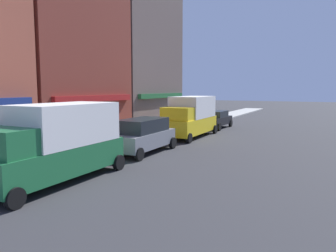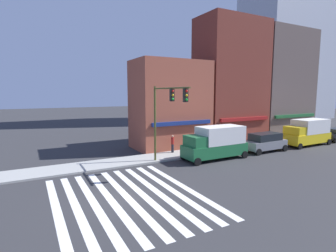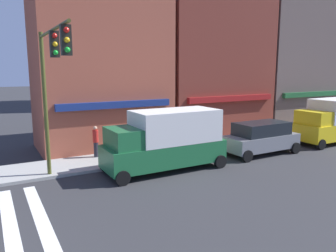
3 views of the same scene
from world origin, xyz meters
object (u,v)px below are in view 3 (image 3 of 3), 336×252
object	(u,v)px
pedestrian_red_jacket	(96,141)
box_truck_green	(166,139)
box_truck_yellow	(334,120)
fire_hydrant	(126,154)
traffic_signal	(51,74)
suv_grey	(261,137)

from	to	relation	value
pedestrian_red_jacket	box_truck_green	bearing A→B (deg)	128.09
box_truck_yellow	fire_hydrant	world-z (taller)	box_truck_yellow
traffic_signal	fire_hydrant	size ratio (longest dim) A/B	7.94
suv_grey	fire_hydrant	bearing A→B (deg)	167.37
box_truck_yellow	fire_hydrant	xyz separation A→B (m)	(-14.94, 1.70, -0.97)
suv_grey	pedestrian_red_jacket	xyz separation A→B (m)	(-9.06, 3.65, 0.04)
traffic_signal	box_truck_green	world-z (taller)	traffic_signal
suv_grey	pedestrian_red_jacket	size ratio (longest dim) A/B	2.67
pedestrian_red_jacket	suv_grey	bearing A→B (deg)	161.43
fire_hydrant	box_truck_yellow	bearing A→B (deg)	-6.49
box_truck_green	suv_grey	size ratio (longest dim) A/B	1.32
fire_hydrant	suv_grey	bearing A→B (deg)	-11.99
box_truck_yellow	fire_hydrant	bearing A→B (deg)	172.89
fire_hydrant	box_truck_green	bearing A→B (deg)	-48.99
box_truck_green	box_truck_yellow	world-z (taller)	same
traffic_signal	suv_grey	distance (m)	12.52
suv_grey	pedestrian_red_jacket	distance (m)	9.76
suv_grey	pedestrian_red_jacket	world-z (taller)	suv_grey
traffic_signal	fire_hydrant	bearing A→B (deg)	27.01
box_truck_green	fire_hydrant	bearing A→B (deg)	130.62
suv_grey	box_truck_yellow	xyz separation A→B (m)	(6.94, -0.00, 0.56)
suv_grey	box_truck_yellow	world-z (taller)	box_truck_yellow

